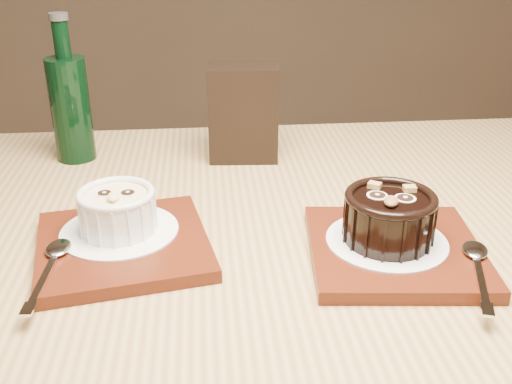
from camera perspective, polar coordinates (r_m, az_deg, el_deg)
The scene contains 11 objects.
table at distance 0.73m, azimuth 0.12°, elevation -11.01°, with size 1.21×0.82×0.75m.
tray_left at distance 0.67m, azimuth -12.51°, elevation -4.99°, with size 0.18×0.18×0.01m, color #541E0E.
doily_left at distance 0.68m, azimuth -12.86°, elevation -3.60°, with size 0.13×0.13×0.00m, color white.
ramekin_white at distance 0.67m, azimuth -13.08°, elevation -1.58°, with size 0.08×0.08×0.05m.
spoon_left at distance 0.63m, azimuth -19.09°, elevation -6.64°, with size 0.03×0.13×0.01m, color white, non-canonical shape.
tray_right at distance 0.66m, azimuth 13.06°, elevation -5.44°, with size 0.18×0.18×0.01m, color #541E0E.
doily_right at distance 0.66m, azimuth 12.33°, elevation -4.55°, with size 0.13×0.13×0.00m, color white.
ramekin_dark at distance 0.65m, azimuth 12.58°, elevation -2.17°, with size 0.10×0.10×0.06m.
spoon_right at distance 0.63m, azimuth 20.45°, elevation -6.72°, with size 0.03×0.13×0.01m, color white, non-canonical shape.
condiment_stand at distance 0.88m, azimuth -1.23°, elevation 7.51°, with size 0.10×0.06×0.14m, color black.
green_bottle at distance 0.92m, azimuth -17.26°, elevation 7.90°, with size 0.06×0.06×0.21m.
Camera 1 is at (-0.11, -0.48, 1.09)m, focal length 42.00 mm.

